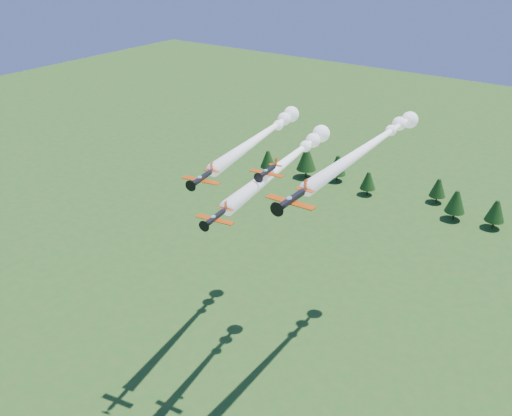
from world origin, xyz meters
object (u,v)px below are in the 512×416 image
Objects in this scene: plane_left at (264,134)px; plane_slot at (267,171)px; plane_right at (373,143)px; plane_lead at (289,159)px.

plane_slot is at bearing -64.13° from plane_left.
plane_right is at bearing 63.86° from plane_slot.
plane_left is at bearing 119.34° from plane_slot.
plane_left is (-12.45, 9.73, -0.11)m from plane_lead.
plane_slot reaches higher than plane_lead.
plane_right is at bearing -1.58° from plane_left.
plane_left is 0.83× the size of plane_right.
plane_lead is 11.29m from plane_slot.
plane_slot is (2.47, -10.87, 1.80)m from plane_lead.
plane_right is 8.14× the size of plane_slot.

